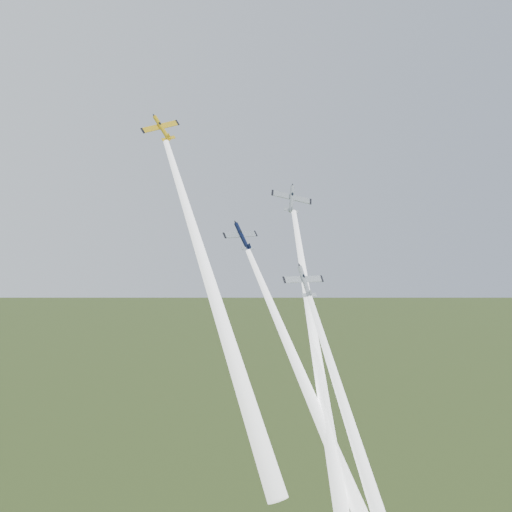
% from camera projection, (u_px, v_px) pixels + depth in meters
% --- Properties ---
extents(plane_yellow, '(8.56, 5.23, 8.18)m').
position_uv_depth(plane_yellow, '(162.00, 128.00, 111.47)').
color(plane_yellow, yellow).
extents(smoke_trail_yellow, '(3.89, 37.82, 51.35)m').
position_uv_depth(smoke_trail_yellow, '(214.00, 294.00, 95.51)').
color(smoke_trail_yellow, white).
extents(plane_navy, '(8.22, 5.91, 7.13)m').
position_uv_depth(plane_navy, '(242.00, 236.00, 118.32)').
color(plane_navy, black).
extents(smoke_trail_navy, '(6.07, 36.24, 49.08)m').
position_uv_depth(smoke_trail_navy, '(311.00, 398.00, 104.30)').
color(smoke_trail_navy, white).
extents(plane_silver_right, '(11.01, 8.13, 9.13)m').
position_uv_depth(plane_silver_right, '(292.00, 199.00, 127.57)').
color(plane_silver_right, '#A3ABB1').
extents(smoke_trail_silver_right, '(20.32, 42.16, 61.12)m').
position_uv_depth(smoke_trail_silver_right, '(322.00, 387.00, 105.78)').
color(smoke_trail_silver_right, white).
extents(plane_silver_low, '(8.65, 6.72, 7.10)m').
position_uv_depth(plane_silver_low, '(305.00, 281.00, 113.20)').
color(plane_silver_low, '#B0B8BF').
extents(smoke_trail_silver_low, '(8.20, 34.58, 46.89)m').
position_uv_depth(smoke_trail_silver_low, '(360.00, 454.00, 97.47)').
color(smoke_trail_silver_low, white).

